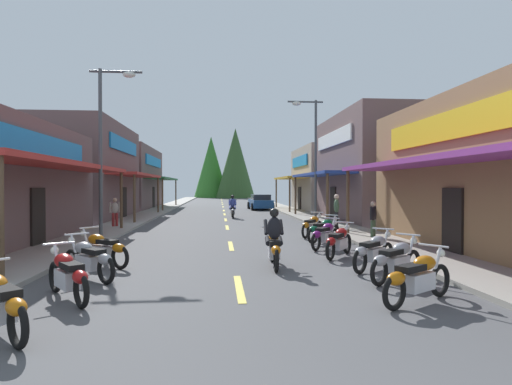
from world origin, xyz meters
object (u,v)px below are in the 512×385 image
pedestrian_by_shop (336,209)px  rider_cruising_trailing (233,208)px  motorcycle_parked_right_2 (374,251)px  motorcycle_parked_right_5 (324,230)px  motorcycle_parked_right_6 (312,225)px  rider_cruising_lead (274,243)px  motorcycle_parked_left_2 (89,259)px  pedestrian_browsing (115,211)px  motorcycle_parked_right_0 (418,277)px  motorcycle_parked_left_0 (0,302)px  motorcycle_parked_right_4 (325,234)px  motorcycle_parked_left_3 (102,248)px  motorcycle_parked_left_1 (68,274)px  motorcycle_parked_right_3 (339,241)px  parked_car_curbside (260,202)px  pedestrian_strolling (373,218)px  motorcycle_parked_right_1 (396,260)px  streetlamp_right (311,145)px  streetlamp_left (108,131)px

pedestrian_by_shop → rider_cruising_trailing: bearing=-57.5°
motorcycle_parked_right_2 → motorcycle_parked_right_5: (0.05, 5.42, 0.00)m
motorcycle_parked_right_6 → rider_cruising_lead: 7.01m
motorcycle_parked_left_2 → pedestrian_browsing: bearing=-34.9°
motorcycle_parked_right_0 → motorcycle_parked_left_0: (-6.75, -1.09, 0.00)m
motorcycle_parked_right_4 → pedestrian_by_shop: (2.00, 5.70, 0.54)m
motorcycle_parked_left_3 → pedestrian_by_shop: size_ratio=0.99×
motorcycle_parked_right_4 → motorcycle_parked_left_1: bearing=172.5°
motorcycle_parked_right_3 → motorcycle_parked_left_0: 9.17m
motorcycle_parked_right_6 → pedestrian_by_shop: pedestrian_by_shop is taller
motorcycle_parked_left_2 → rider_cruising_trailing: (3.89, 18.64, 0.17)m
pedestrian_by_shop → parked_car_curbside: (-1.83, 19.00, -0.35)m
pedestrian_browsing → pedestrian_strolling: 12.74m
motorcycle_parked_left_3 → motorcycle_parked_right_1: bearing=-161.0°
streetlamp_right → rider_cruising_trailing: streetlamp_right is taller
motorcycle_parked_right_3 → motorcycle_parked_left_3: same height
rider_cruising_lead → parked_car_curbside: size_ratio=0.49×
streetlamp_right → pedestrian_by_shop: size_ratio=3.95×
motorcycle_parked_right_0 → motorcycle_parked_left_1: bearing=140.2°
motorcycle_parked_right_0 → motorcycle_parked_left_3: size_ratio=1.05×
pedestrian_browsing → pedestrian_strolling: pedestrian_browsing is taller
streetlamp_right → motorcycle_parked_right_3: streetlamp_right is taller
motorcycle_parked_right_6 → motorcycle_parked_right_5: bearing=-142.3°
pedestrian_browsing → motorcycle_parked_right_0: bearing=178.3°
motorcycle_parked_left_1 → motorcycle_parked_left_3: 3.40m
pedestrian_strolling → streetlamp_left: bearing=38.0°
motorcycle_parked_right_1 → motorcycle_parked_left_2: size_ratio=1.10×
motorcycle_parked_right_1 → parked_car_curbside: bearing=52.7°
streetlamp_left → motorcycle_parked_right_4: size_ratio=3.89×
motorcycle_parked_right_2 → pedestrian_strolling: 6.38m
streetlamp_right → motorcycle_parked_right_0: size_ratio=3.77×
motorcycle_parked_left_3 → parked_car_curbside: 28.29m
motorcycle_parked_right_6 → motorcycle_parked_left_1: 11.64m
streetlamp_right → motorcycle_parked_right_4: (-1.51, -9.13, -3.97)m
motorcycle_parked_left_3 → parked_car_curbside: bearing=-66.7°
motorcycle_parked_left_1 → pedestrian_browsing: bearing=-26.2°
motorcycle_parked_right_6 → parked_car_curbside: bearing=35.7°
motorcycle_parked_right_1 → pedestrian_strolling: bearing=35.7°
streetlamp_right → motorcycle_parked_left_2: bearing=-121.1°
pedestrian_browsing → parked_car_curbside: pedestrian_browsing is taller
motorcycle_parked_right_5 → rider_cruising_lead: (-2.56, -4.83, 0.17)m
motorcycle_parked_left_2 → rider_cruising_lead: (4.43, 1.15, 0.17)m
motorcycle_parked_right_5 → motorcycle_parked_left_1: (-6.85, -7.74, 0.00)m
motorcycle_parked_left_0 → rider_cruising_lead: (4.58, 4.80, 0.17)m
rider_cruising_trailing → motorcycle_parked_left_0: bearing=169.3°
motorcycle_parked_right_0 → motorcycle_parked_right_2: (0.34, 3.11, 0.00)m
rider_cruising_lead → rider_cruising_trailing: 17.50m
motorcycle_parked_right_1 → motorcycle_parked_left_0: 7.69m
streetlamp_left → motorcycle_parked_right_1: bearing=-42.8°
motorcycle_parked_left_1 → pedestrian_strolling: bearing=-83.6°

